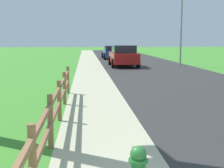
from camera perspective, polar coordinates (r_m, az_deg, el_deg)
name	(u,v)px	position (r m, az deg, el deg)	size (l,w,h in m)	color
ground_plane	(102,64)	(27.05, -1.86, 3.49)	(120.00, 120.00, 0.00)	#418D2E
road_asphalt	(139,62)	(29.42, 4.78, 3.83)	(7.00, 66.00, 0.01)	#2F2F2F
curb_concrete	(67,63)	(29.05, -7.99, 3.73)	(6.00, 66.00, 0.01)	#B9B795
grass_verge	(50,63)	(29.18, -10.94, 3.68)	(5.00, 66.00, 0.00)	#418D2E
rail_fence	(55,106)	(7.35, -10.01, -3.88)	(0.11, 10.80, 1.06)	olive
parked_suv_red	(123,56)	(25.02, 2.03, 5.03)	(2.10, 4.75, 1.64)	maroon
parked_car_blue	(112,52)	(34.64, 0.03, 5.67)	(2.13, 4.93, 1.41)	navy
street_lamp	(183,13)	(26.04, 12.46, 12.12)	(1.17, 0.20, 6.93)	gray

